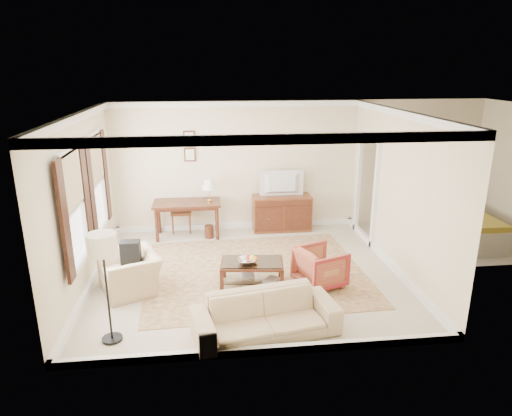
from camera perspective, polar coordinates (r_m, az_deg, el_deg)
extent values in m
cube|color=beige|center=(8.41, -1.13, -8.15)|extent=(5.50, 5.00, 0.01)
cube|color=white|center=(7.62, -1.26, 11.91)|extent=(5.50, 5.00, 0.01)
cube|color=beige|center=(10.31, -2.51, 5.20)|extent=(5.50, 0.01, 2.90)
cube|color=beige|center=(5.55, 1.25, -5.74)|extent=(5.50, 0.01, 2.90)
cube|color=beige|center=(8.13, -20.88, 0.68)|extent=(0.01, 5.00, 2.90)
cube|color=beige|center=(8.59, 17.41, 1.89)|extent=(0.01, 5.00, 2.90)
cube|color=beige|center=(10.65, 21.68, -3.80)|extent=(3.00, 2.70, 0.01)
cube|color=brown|center=(8.46, -0.12, -7.95)|extent=(4.05, 3.52, 0.01)
cube|color=#532617|center=(10.02, -8.65, 0.60)|extent=(1.45, 0.72, 0.05)
cylinder|color=#532617|center=(9.92, -12.31, -2.18)|extent=(0.07, 0.07, 0.74)
cylinder|color=#532617|center=(9.87, -4.86, -1.94)|extent=(0.07, 0.07, 0.74)
cylinder|color=#532617|center=(10.45, -12.03, -1.15)|extent=(0.07, 0.07, 0.74)
cylinder|color=#532617|center=(10.40, -4.96, -0.91)|extent=(0.07, 0.07, 0.74)
cube|color=brown|center=(10.43, 3.22, -0.62)|extent=(1.31, 0.51, 0.81)
imported|color=black|center=(10.18, 3.32, 4.05)|extent=(0.95, 0.54, 0.12)
cube|color=#532617|center=(7.81, -0.50, -6.94)|extent=(1.12, 0.74, 0.04)
cube|color=silver|center=(7.80, -0.50, -6.71)|extent=(1.06, 0.67, 0.01)
cube|color=silver|center=(7.93, -0.50, -8.64)|extent=(1.03, 0.65, 0.02)
cube|color=#532617|center=(7.67, -4.30, -9.16)|extent=(0.07, 0.07, 0.41)
cube|color=#532617|center=(7.66, 3.25, -9.19)|extent=(0.07, 0.07, 0.41)
cube|color=#532617|center=(8.18, -4.00, -7.41)|extent=(0.07, 0.07, 0.41)
cube|color=#532617|center=(8.16, 3.06, -7.43)|extent=(0.07, 0.07, 0.41)
imported|color=silver|center=(7.71, -1.17, -6.53)|extent=(0.42, 0.42, 0.10)
imported|color=brown|center=(7.94, -1.79, -8.38)|extent=(0.28, 0.05, 0.38)
imported|color=brown|center=(7.84, 1.24, -8.78)|extent=(0.24, 0.19, 0.38)
imported|color=maroon|center=(7.90, 8.04, -7.11)|extent=(0.89, 0.92, 0.75)
imported|color=tan|center=(7.93, -15.55, -7.01)|extent=(0.99, 1.18, 0.88)
cube|color=black|center=(7.94, -15.43, -5.04)|extent=(0.30, 0.37, 0.40)
imported|color=tan|center=(6.49, 1.21, -12.48)|extent=(2.10, 0.95, 0.79)
cylinder|color=black|center=(6.85, -17.53, -15.31)|extent=(0.28, 0.28, 0.04)
cylinder|color=black|center=(6.53, -18.06, -10.46)|extent=(0.03, 0.03, 1.32)
cylinder|color=silver|center=(6.22, -18.70, -4.29)|extent=(0.39, 0.39, 0.28)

